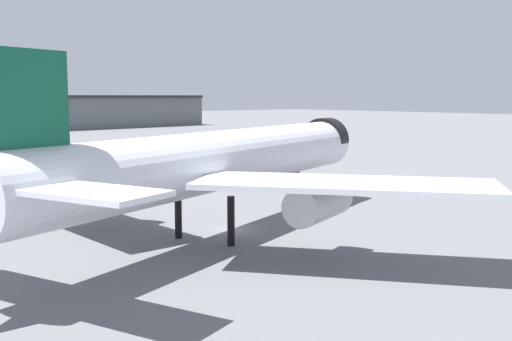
{
  "coord_description": "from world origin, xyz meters",
  "views": [
    {
      "loc": [
        -41.19,
        -52.34,
        14.93
      ],
      "look_at": [
        4.43,
        0.88,
        6.29
      ],
      "focal_mm": 42.41,
      "sensor_mm": 36.0,
      "label": 1
    }
  ],
  "objects": [
    {
      "name": "ground",
      "position": [
        0.0,
        0.0,
        0.0
      ],
      "size": [
        900.0,
        900.0,
        0.0
      ],
      "primitive_type": "plane",
      "color": "slate"
    },
    {
      "name": "airliner_near_gate",
      "position": [
        -3.25,
        -1.76,
        8.04
      ],
      "size": [
        63.21,
        56.28,
        18.24
      ],
      "rotation": [
        0.0,
        0.0,
        0.33
      ],
      "color": "silver",
      "rests_on": "ground"
    },
    {
      "name": "traffic_cone_near_nose",
      "position": [
        -8.87,
        35.31,
        0.3
      ],
      "size": [
        0.48,
        0.48,
        0.6
      ],
      "primitive_type": "cone",
      "color": "#F2600C",
      "rests_on": "ground"
    }
  ]
}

